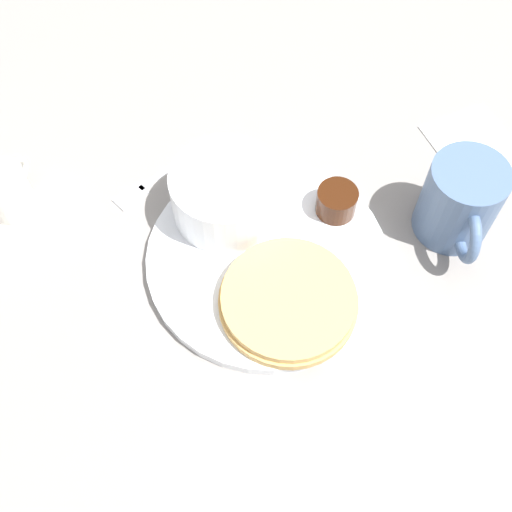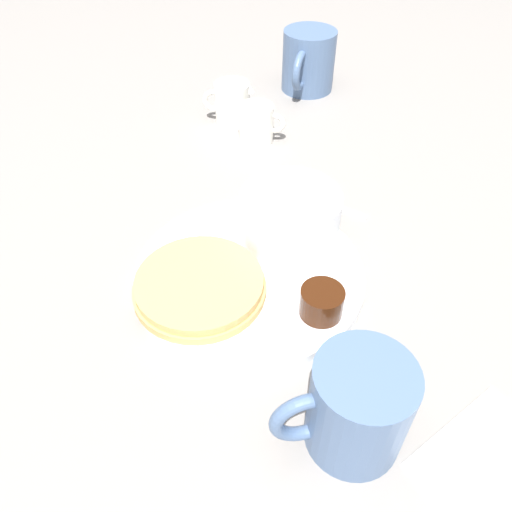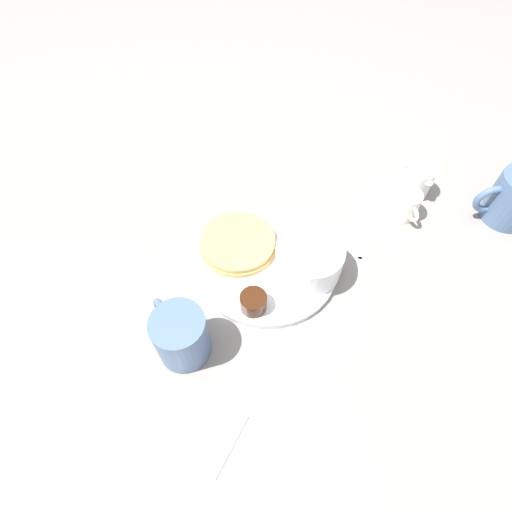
{
  "view_description": "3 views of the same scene",
  "coord_description": "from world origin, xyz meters",
  "px_view_note": "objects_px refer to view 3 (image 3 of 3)",
  "views": [
    {
      "loc": [
        -0.29,
        0.15,
        0.57
      ],
      "look_at": [
        -0.01,
        0.02,
        0.04
      ],
      "focal_mm": 45.0,
      "sensor_mm": 36.0,
      "label": 1
    },
    {
      "loc": [
        -0.22,
        -0.3,
        0.39
      ],
      "look_at": [
        0.0,
        -0.01,
        0.04
      ],
      "focal_mm": 35.0,
      "sensor_mm": 36.0,
      "label": 2
    },
    {
      "loc": [
        0.16,
        -0.35,
        0.57
      ],
      "look_at": [
        -0.02,
        -0.01,
        0.03
      ],
      "focal_mm": 28.0,
      "sensor_mm": 36.0,
      "label": 3
    }
  ],
  "objects_px": {
    "bowl": "(309,258)",
    "creamer_pitcher_near": "(405,205)",
    "fork": "(360,265)",
    "creamer_pitcher_far": "(417,181)",
    "coffee_mug": "(180,335)",
    "plate": "(267,262)"
  },
  "relations": [
    {
      "from": "creamer_pitcher_far",
      "to": "bowl",
      "type": "bearing_deg",
      "value": -112.85
    },
    {
      "from": "creamer_pitcher_near",
      "to": "creamer_pitcher_far",
      "type": "height_order",
      "value": "creamer_pitcher_far"
    },
    {
      "from": "plate",
      "to": "bowl",
      "type": "xyz_separation_m",
      "value": [
        0.07,
        0.02,
        0.04
      ]
    },
    {
      "from": "plate",
      "to": "fork",
      "type": "xyz_separation_m",
      "value": [
        0.15,
        0.07,
        -0.0
      ]
    },
    {
      "from": "creamer_pitcher_near",
      "to": "fork",
      "type": "relative_size",
      "value": 0.45
    },
    {
      "from": "plate",
      "to": "fork",
      "type": "bearing_deg",
      "value": 25.6
    },
    {
      "from": "bowl",
      "to": "plate",
      "type": "bearing_deg",
      "value": -167.26
    },
    {
      "from": "plate",
      "to": "bowl",
      "type": "bearing_deg",
      "value": 12.74
    },
    {
      "from": "bowl",
      "to": "coffee_mug",
      "type": "height_order",
      "value": "coffee_mug"
    },
    {
      "from": "bowl",
      "to": "creamer_pitcher_near",
      "type": "xyz_separation_m",
      "value": [
        0.11,
        0.2,
        -0.01
      ]
    },
    {
      "from": "creamer_pitcher_near",
      "to": "plate",
      "type": "bearing_deg",
      "value": -129.2
    },
    {
      "from": "bowl",
      "to": "fork",
      "type": "bearing_deg",
      "value": 35.06
    },
    {
      "from": "fork",
      "to": "creamer_pitcher_far",
      "type": "bearing_deg",
      "value": 80.5
    },
    {
      "from": "coffee_mug",
      "to": "creamer_pitcher_near",
      "type": "height_order",
      "value": "coffee_mug"
    },
    {
      "from": "bowl",
      "to": "fork",
      "type": "xyz_separation_m",
      "value": [
        0.08,
        0.05,
        -0.04
      ]
    },
    {
      "from": "creamer_pitcher_far",
      "to": "fork",
      "type": "height_order",
      "value": "creamer_pitcher_far"
    },
    {
      "from": "creamer_pitcher_near",
      "to": "bowl",
      "type": "bearing_deg",
      "value": -118.37
    },
    {
      "from": "plate",
      "to": "creamer_pitcher_near",
      "type": "bearing_deg",
      "value": 50.8
    },
    {
      "from": "bowl",
      "to": "creamer_pitcher_far",
      "type": "relative_size",
      "value": 1.72
    },
    {
      "from": "bowl",
      "to": "creamer_pitcher_far",
      "type": "bearing_deg",
      "value": 67.15
    },
    {
      "from": "creamer_pitcher_far",
      "to": "fork",
      "type": "bearing_deg",
      "value": -99.5
    },
    {
      "from": "coffee_mug",
      "to": "fork",
      "type": "xyz_separation_m",
      "value": [
        0.19,
        0.26,
        -0.04
      ]
    }
  ]
}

